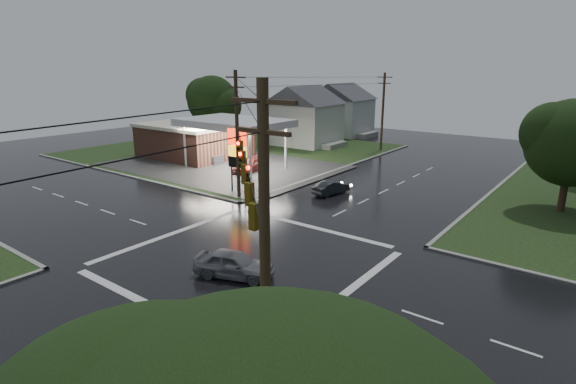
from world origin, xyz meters
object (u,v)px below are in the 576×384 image
Objects in this scene: tree_nw_behind at (213,101)px; tree_ne_near at (574,143)px; utility_pole_se at (265,266)px; house_near at (305,115)px; pylon_sign at (237,150)px; car_pump at (250,166)px; utility_pole_nw at (237,133)px; car_north at (331,188)px; house_far at (341,109)px; gas_station at (200,138)px; car_crossing at (234,264)px; utility_pole_n at (383,111)px.

tree_nw_behind reaches higher than tree_ne_near.
utility_pole_se reaches higher than house_near.
utility_pole_se reaches higher than pylon_sign.
tree_ne_near reaches higher than pylon_sign.
house_near is 1.10× the size of tree_nw_behind.
car_pump is at bearing -171.39° from tree_ne_near.
utility_pole_nw is (1.00, -1.00, 1.71)m from pylon_sign.
car_north is 12.13m from car_pump.
car_north is (18.49, -32.71, -3.78)m from house_far.
car_pump is (10.29, -2.17, -1.82)m from gas_station.
car_crossing is (4.55, -17.51, 0.14)m from car_north.
utility_pole_se is 51.16m from utility_pole_n.
tree_ne_near is (24.64, 11.49, 1.55)m from pylon_sign.
car_pump reaches higher than car_north.
tree_nw_behind reaches higher than car_pump.
utility_pole_nw is 26.87m from utility_pole_se.
tree_ne_near is (4.64, 31.49, -0.16)m from utility_pole_se.
tree_nw_behind is at bearing -13.81° from car_north.
utility_pole_nw is 40.48m from house_far.
utility_pole_nw is at bearing -64.48° from car_pump.
tree_nw_behind reaches higher than house_far.
tree_nw_behind is (-24.34, 20.49, 0.46)m from utility_pole_nw.
tree_nw_behind is (-24.34, -8.01, 0.71)m from utility_pole_n.
utility_pole_se reaches higher than car_pump.
utility_pole_nw is 1.05× the size of utility_pole_n.
car_pump is (5.56, -18.48, -3.68)m from house_near.
utility_pole_nw is 9.79m from car_north.
house_near and house_far have the same top height.
house_near is 2.22× the size of car_pump.
utility_pole_n reaches higher than tree_nw_behind.
utility_pole_n is at bearing -38.77° from house_far.
car_pump is at bearing 132.64° from utility_pole_se.
utility_pole_n is 1.05× the size of tree_nw_behind.
house_far is (-11.45, 37.50, 0.39)m from pylon_sign.
gas_station is 2.37× the size of house_near.
tree_ne_near is at bearing 27.86° from utility_pole_nw.
tree_nw_behind is (-23.34, 19.49, 2.17)m from pylon_sign.
gas_station is 2.62× the size of tree_nw_behind.
car_north is (-12.96, 24.79, -5.10)m from utility_pole_se.
pylon_sign is 1.20× the size of car_pump.
house_far is 2.47× the size of car_crossing.
house_near is 19.64m from car_pump.
utility_pole_n is at bearing -63.09° from car_north.
gas_station is at bearing -97.50° from house_far.
car_crossing is at bearing -60.04° from house_near.
utility_pole_n is at bearing 18.21° from tree_nw_behind.
utility_pole_se reaches higher than tree_ne_near.
house_near is (-30.45, 45.50, -1.32)m from utility_pole_se.
utility_pole_se is 1.05× the size of utility_pole_n.
utility_pole_nw is at bearing 55.81° from car_north.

